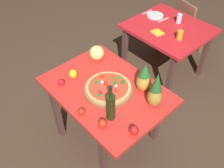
{
  "coord_description": "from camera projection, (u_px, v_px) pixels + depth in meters",
  "views": [
    {
      "loc": [
        1.24,
        -1.06,
        2.41
      ],
      "look_at": [
        0.03,
        0.05,
        0.81
      ],
      "focal_mm": 39.74,
      "sensor_mm": 36.0,
      "label": 1
    }
  ],
  "objects": [
    {
      "name": "dining_chair",
      "position": [
        187.0,
        24.0,
        3.67
      ],
      "size": [
        0.49,
        0.49,
        0.85
      ],
      "rotation": [
        0.0,
        0.0,
        2.88
      ],
      "color": "olive",
      "rests_on": "ground_plane"
    },
    {
      "name": "bell_pepper",
      "position": [
        73.0,
        74.0,
        2.39
      ],
      "size": [
        0.08,
        0.08,
        0.09
      ],
      "primitive_type": "ellipsoid",
      "color": "yellow",
      "rests_on": "display_table"
    },
    {
      "name": "pineapple_right",
      "position": [
        144.0,
        79.0,
        2.21
      ],
      "size": [
        0.14,
        0.14,
        0.3
      ],
      "color": "#B88C36",
      "rests_on": "display_table"
    },
    {
      "name": "tomato_at_corner",
      "position": [
        61.0,
        82.0,
        2.33
      ],
      "size": [
        0.07,
        0.07,
        0.07
      ],
      "primitive_type": "sphere",
      "color": "red",
      "rests_on": "display_table"
    },
    {
      "name": "drinking_glass_water",
      "position": [
        179.0,
        18.0,
        3.12
      ],
      "size": [
        0.06,
        0.06,
        0.12
      ],
      "primitive_type": "cylinder",
      "color": "silver",
      "rests_on": "background_table"
    },
    {
      "name": "napkin_folded",
      "position": [
        157.0,
        32.0,
        2.99
      ],
      "size": [
        0.16,
        0.14,
        0.01
      ],
      "primitive_type": "cube",
      "rotation": [
        0.0,
        0.0,
        -0.19
      ],
      "color": "yellow",
      "rests_on": "background_table"
    },
    {
      "name": "drinking_glass_juice",
      "position": [
        180.0,
        35.0,
        2.86
      ],
      "size": [
        0.07,
        0.07,
        0.11
      ],
      "primitive_type": "cylinder",
      "color": "gold",
      "rests_on": "background_table"
    },
    {
      "name": "tomato_beside_pepper",
      "position": [
        81.0,
        111.0,
        2.07
      ],
      "size": [
        0.06,
        0.06,
        0.06
      ],
      "primitive_type": "sphere",
      "color": "red",
      "rests_on": "display_table"
    },
    {
      "name": "pineapple_left",
      "position": [
        155.0,
        92.0,
        2.06
      ],
      "size": [
        0.13,
        0.13,
        0.36
      ],
      "color": "#AD8832",
      "rests_on": "display_table"
    },
    {
      "name": "wine_bottle",
      "position": [
        111.0,
        106.0,
        1.97
      ],
      "size": [
        0.08,
        0.08,
        0.36
      ],
      "color": "black",
      "rests_on": "display_table"
    },
    {
      "name": "dinner_plate",
      "position": [
        155.0,
        15.0,
        3.28
      ],
      "size": [
        0.22,
        0.22,
        0.02
      ],
      "primitive_type": "cylinder",
      "color": "white",
      "rests_on": "background_table"
    },
    {
      "name": "pizza",
      "position": [
        108.0,
        87.0,
        2.27
      ],
      "size": [
        0.42,
        0.42,
        0.06
      ],
      "color": "#E1AF64",
      "rests_on": "pizza_board"
    },
    {
      "name": "fork_utensil",
      "position": [
        147.0,
        12.0,
        3.35
      ],
      "size": [
        0.02,
        0.18,
        0.01
      ],
      "primitive_type": "cube",
      "rotation": [
        0.0,
        0.0,
        -0.03
      ],
      "color": "silver",
      "rests_on": "background_table"
    },
    {
      "name": "ground_plane",
      "position": [
        107.0,
        135.0,
        2.84
      ],
      "size": [
        10.0,
        10.0,
        0.0
      ],
      "primitive_type": "plane",
      "color": "#4C3828"
    },
    {
      "name": "display_table",
      "position": [
        107.0,
        96.0,
        2.38
      ],
      "size": [
        1.16,
        0.84,
        0.76
      ],
      "color": "#51342D",
      "rests_on": "ground_plane"
    },
    {
      "name": "knife_utensil",
      "position": [
        163.0,
        20.0,
        3.2
      ],
      "size": [
        0.03,
        0.18,
        0.01
      ],
      "primitive_type": "cube",
      "rotation": [
        0.0,
        0.0,
        -0.09
      ],
      "color": "silver",
      "rests_on": "background_table"
    },
    {
      "name": "pizza_board",
      "position": [
        108.0,
        89.0,
        2.28
      ],
      "size": [
        0.45,
        0.45,
        0.02
      ],
      "primitive_type": "cylinder",
      "color": "olive",
      "rests_on": "display_table"
    },
    {
      "name": "background_table",
      "position": [
        168.0,
        35.0,
        3.16
      ],
      "size": [
        0.96,
        0.87,
        0.76
      ],
      "color": "#51342D",
      "rests_on": "ground_plane"
    },
    {
      "name": "tomato_near_board",
      "position": [
        134.0,
        130.0,
        1.93
      ],
      "size": [
        0.08,
        0.08,
        0.08
      ],
      "primitive_type": "sphere",
      "color": "red",
      "rests_on": "display_table"
    },
    {
      "name": "melon",
      "position": [
        97.0,
        53.0,
        2.57
      ],
      "size": [
        0.16,
        0.16,
        0.16
      ],
      "primitive_type": "sphere",
      "color": "#E7DD77",
      "rests_on": "display_table"
    },
    {
      "name": "tomato_by_bottle",
      "position": [
        103.0,
        123.0,
        1.98
      ],
      "size": [
        0.07,
        0.07,
        0.07
      ],
      "primitive_type": "sphere",
      "color": "red",
      "rests_on": "display_table"
    }
  ]
}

